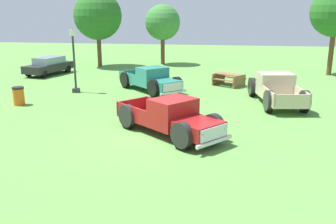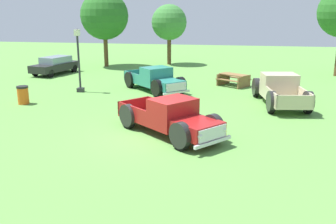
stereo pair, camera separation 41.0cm
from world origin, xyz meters
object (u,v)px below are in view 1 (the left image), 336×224
at_px(pickup_truck_behind_left, 153,80).
at_px(oak_tree_west, 98,16).
at_px(pickup_truck_behind_right, 274,88).
at_px(picnic_table, 229,78).
at_px(sedan_distant_a, 49,65).
at_px(oak_tree_center, 163,23).
at_px(trash_can, 19,96).
at_px(pickup_truck_foreground, 174,119).
at_px(lamp_post_near, 74,59).
at_px(oak_tree_east, 336,12).

relative_size(pickup_truck_behind_left, oak_tree_west, 0.73).
relative_size(pickup_truck_behind_right, picnic_table, 2.32).
xyz_separation_m(sedan_distant_a, oak_tree_center, (7.66, 6.89, 3.00)).
height_order(trash_can, oak_tree_west, oak_tree_west).
xyz_separation_m(pickup_truck_foreground, lamp_post_near, (-6.87, 7.02, 1.26)).
bearing_deg(pickup_truck_behind_left, oak_tree_center, 96.67).
xyz_separation_m(pickup_truck_behind_right, oak_tree_center, (-8.25, 13.42, 2.95)).
height_order(pickup_truck_behind_right, oak_tree_west, oak_tree_west).
relative_size(sedan_distant_a, trash_can, 4.51).
distance_m(trash_can, oak_tree_east, 22.35).
relative_size(pickup_truck_foreground, trash_can, 5.08).
bearing_deg(picnic_table, oak_tree_west, 148.02).
relative_size(sedan_distant_a, picnic_table, 1.85).
bearing_deg(oak_tree_center, trash_can, -106.88).
xyz_separation_m(lamp_post_near, oak_tree_west, (-2.06, 10.40, 2.34)).
relative_size(pickup_truck_behind_left, oak_tree_east, 0.72).
bearing_deg(pickup_truck_behind_right, pickup_truck_foreground, -125.69).
bearing_deg(trash_can, pickup_truck_foreground, -23.11).
distance_m(pickup_truck_behind_left, oak_tree_center, 12.27).
bearing_deg(sedan_distant_a, pickup_truck_foreground, -48.34).
distance_m(pickup_truck_foreground, trash_can, 9.36).
xyz_separation_m(pickup_truck_foreground, trash_can, (-8.60, 3.67, -0.23)).
distance_m(sedan_distant_a, oak_tree_center, 10.73).
height_order(pickup_truck_behind_right, trash_can, pickup_truck_behind_right).
bearing_deg(oak_tree_west, picnic_table, -31.98).
bearing_deg(sedan_distant_a, oak_tree_center, 41.99).
xyz_separation_m(sedan_distant_a, lamp_post_near, (4.52, -5.79, 1.27)).
bearing_deg(sedan_distant_a, pickup_truck_behind_left, -28.59).
xyz_separation_m(sedan_distant_a, oak_tree_west, (2.47, 4.62, 3.61)).
height_order(pickup_truck_behind_left, trash_can, pickup_truck_behind_left).
relative_size(pickup_truck_behind_right, oak_tree_east, 0.83).
bearing_deg(pickup_truck_foreground, picnic_table, 78.43).
bearing_deg(lamp_post_near, oak_tree_east, 27.96).
relative_size(picnic_table, oak_tree_center, 0.44).
xyz_separation_m(pickup_truck_foreground, oak_tree_west, (-8.93, 17.42, 3.60)).
bearing_deg(pickup_truck_behind_right, picnic_table, 119.16).
xyz_separation_m(trash_can, oak_tree_center, (4.86, 16.03, 3.22)).
distance_m(pickup_truck_behind_right, trash_can, 13.37).
bearing_deg(oak_tree_east, pickup_truck_foreground, -121.51).
height_order(lamp_post_near, picnic_table, lamp_post_near).
bearing_deg(oak_tree_east, sedan_distant_a, -171.89).
relative_size(pickup_truck_behind_right, oak_tree_center, 1.02).
height_order(trash_can, oak_tree_center, oak_tree_center).
distance_m(pickup_truck_behind_left, trash_can, 7.53).
distance_m(pickup_truck_behind_left, oak_tree_east, 14.95).
bearing_deg(oak_tree_west, sedan_distant_a, -118.11).
height_order(pickup_truck_behind_left, lamp_post_near, lamp_post_near).
height_order(pickup_truck_foreground, oak_tree_west, oak_tree_west).
distance_m(pickup_truck_foreground, oak_tree_east, 18.96).
relative_size(oak_tree_east, oak_tree_center, 1.22).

